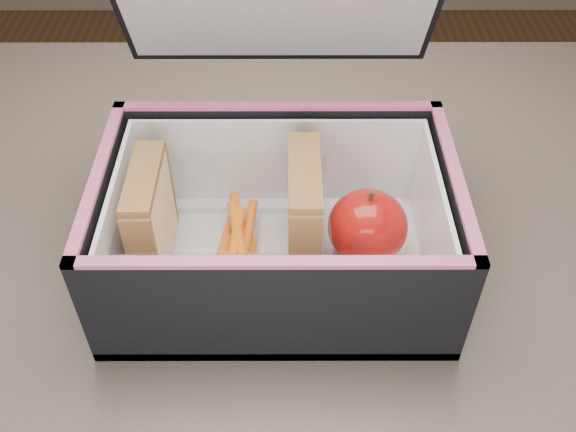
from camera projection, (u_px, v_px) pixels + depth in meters
name	position (u px, v px, depth m)	size (l,w,h in m)	color
kitchen_table	(276.00, 286.00, 0.74)	(1.20, 0.80, 0.75)	#60544A
lunch_bag	(277.00, 215.00, 0.60)	(0.32, 0.31, 0.31)	black
plastic_tub	(229.00, 230.00, 0.61)	(0.19, 0.13, 0.08)	white
sandwich_left	(151.00, 217.00, 0.60)	(0.03, 0.10, 0.11)	beige
sandwich_right	(304.00, 214.00, 0.59)	(0.03, 0.10, 0.11)	beige
carrot_sticks	(236.00, 246.00, 0.62)	(0.04, 0.14, 0.03)	#E8591A
paper_napkin	(368.00, 256.00, 0.63)	(0.07, 0.07, 0.01)	white
red_apple	(368.00, 227.00, 0.61)	(0.10, 0.10, 0.08)	maroon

